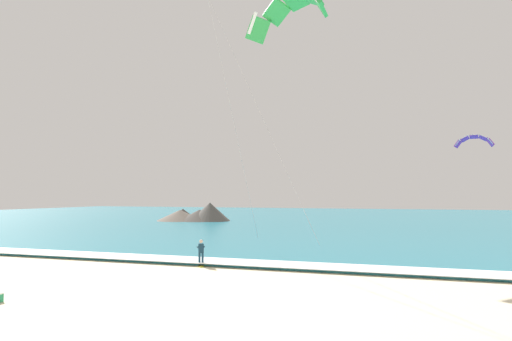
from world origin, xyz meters
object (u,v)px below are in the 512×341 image
(surfboard, at_px, (201,266))
(kitesurfer, at_px, (201,251))
(kite_distant, at_px, (474,140))
(kite_primary, at_px, (290,8))

(surfboard, distance_m, kitesurfer, 0.91)
(kitesurfer, distance_m, kite_distant, 36.74)
(kitesurfer, bearing_deg, kite_primary, 54.70)
(kite_primary, distance_m, kite_distant, 29.07)
(surfboard, height_order, kitesurfer, kitesurfer)
(surfboard, xyz_separation_m, kite_distant, (19.18, 29.80, 10.62))
(kitesurfer, height_order, kite_distant, kite_distant)
(surfboard, bearing_deg, kitesurfer, 118.29)
(kitesurfer, xyz_separation_m, kite_distant, (19.19, 29.79, 9.71))
(kitesurfer, distance_m, kite_primary, 19.14)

